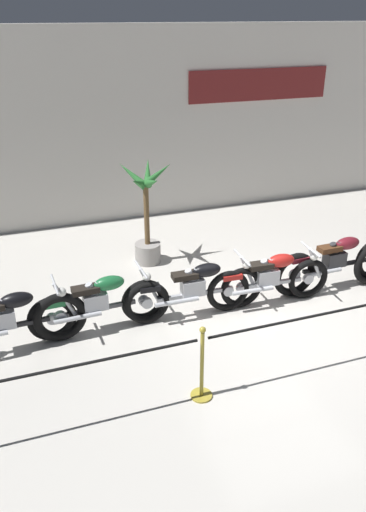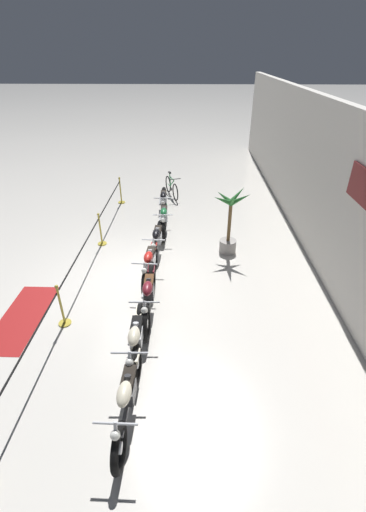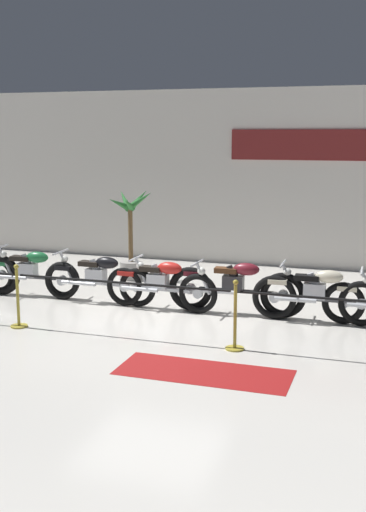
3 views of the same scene
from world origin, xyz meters
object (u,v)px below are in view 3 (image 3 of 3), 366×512
at_px(stanchion_far_left, 39,285).
at_px(stanchion_mid_left, 18,306).
at_px(motorcycle_green_1, 30,273).
at_px(floor_banner, 204,372).
at_px(potted_palm_left_of_row, 131,239).
at_px(stanchion_mid_right, 235,326).
at_px(motorcycle_cream_5, 318,295).
at_px(motorcycle_red_3, 161,284).
at_px(motorcycle_maroon_4, 236,287).
at_px(motorcycle_black_2, 99,279).

bearing_deg(stanchion_far_left, stanchion_mid_left, -180.00).
xyz_separation_m(motorcycle_green_1, floor_banner, (4.40, -2.94, -0.46)).
bearing_deg(potted_palm_left_of_row, floor_banner, -57.96).
relative_size(motorcycle_green_1, stanchion_mid_right, 2.02).
bearing_deg(motorcycle_cream_5, floor_banner, -112.54).
bearing_deg(floor_banner, motorcycle_green_1, 146.62).
distance_m(motorcycle_green_1, motorcycle_red_3, 2.79).
xyz_separation_m(motorcycle_red_3, stanchion_mid_left, (-1.87, -1.73, -0.11)).
bearing_deg(stanchion_far_left, potted_palm_left_of_row, 90.38).
distance_m(potted_palm_left_of_row, stanchion_far_left, 3.90).
xyz_separation_m(motorcycle_maroon_4, stanchion_mid_left, (-3.23, -1.86, -0.13)).
bearing_deg(stanchion_mid_right, potted_palm_left_of_row, 129.95).
height_order(stanchion_mid_left, stanchion_mid_right, same).
height_order(motorcycle_red_3, motorcycle_cream_5, motorcycle_cream_5).
xyz_separation_m(motorcycle_red_3, stanchion_mid_right, (1.78, -1.73, -0.11)).
height_order(motorcycle_red_3, stanchion_mid_left, stanchion_mid_left).
bearing_deg(motorcycle_red_3, stanchion_far_left, -130.06).
bearing_deg(potted_palm_left_of_row, stanchion_far_left, -89.62).
bearing_deg(floor_banner, stanchion_mid_left, 163.64).
height_order(motorcycle_green_1, potted_palm_left_of_row, potted_palm_left_of_row).
distance_m(motorcycle_black_2, stanchion_mid_left, 1.91).
distance_m(motorcycle_maroon_4, motorcycle_cream_5, 1.42).
distance_m(potted_palm_left_of_row, stanchion_mid_left, 3.95).
bearing_deg(motorcycle_cream_5, motorcycle_green_1, 178.77).
xyz_separation_m(stanchion_mid_right, floor_banner, (-0.17, -1.05, -0.35)).
bearing_deg(stanchion_far_left, motorcycle_green_1, 125.11).
xyz_separation_m(motorcycle_green_1, stanchion_mid_right, (4.57, -1.89, -0.10)).
bearing_deg(stanchion_mid_right, motorcycle_cream_5, 60.59).
distance_m(potted_palm_left_of_row, floor_banner, 5.90).
bearing_deg(motorcycle_cream_5, stanchion_far_left, -157.30).
relative_size(motorcycle_red_3, potted_palm_left_of_row, 1.08).
relative_size(motorcycle_maroon_4, motorcycle_cream_5, 1.11).
xyz_separation_m(motorcycle_red_3, floor_banner, (1.61, -2.78, -0.47)).
relative_size(motorcycle_green_1, potted_palm_left_of_row, 1.06).
relative_size(stanchion_mid_left, floor_banner, 0.45).
bearing_deg(potted_palm_left_of_row, motorcycle_black_2, -84.04).
distance_m(stanchion_far_left, floor_banner, 3.32).
distance_m(motorcycle_black_2, motorcycle_red_3, 1.27).
height_order(motorcycle_black_2, motorcycle_red_3, motorcycle_black_2).
bearing_deg(floor_banner, stanchion_far_left, 161.54).
bearing_deg(floor_banner, motorcycle_maroon_4, 95.29).
bearing_deg(motorcycle_green_1, potted_palm_left_of_row, 56.95).
bearing_deg(motorcycle_black_2, motorcycle_cream_5, -0.51).
bearing_deg(stanchion_mid_right, stanchion_mid_left, 180.00).
distance_m(motorcycle_green_1, potted_palm_left_of_row, 2.43).
height_order(motorcycle_black_2, potted_palm_left_of_row, potted_palm_left_of_row).
distance_m(motorcycle_maroon_4, stanchion_mid_left, 3.73).
height_order(motorcycle_green_1, stanchion_mid_left, stanchion_mid_left).
xyz_separation_m(motorcycle_black_2, stanchion_far_left, (-0.19, -1.81, 0.27)).
bearing_deg(motorcycle_maroon_4, stanchion_far_left, -146.64).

